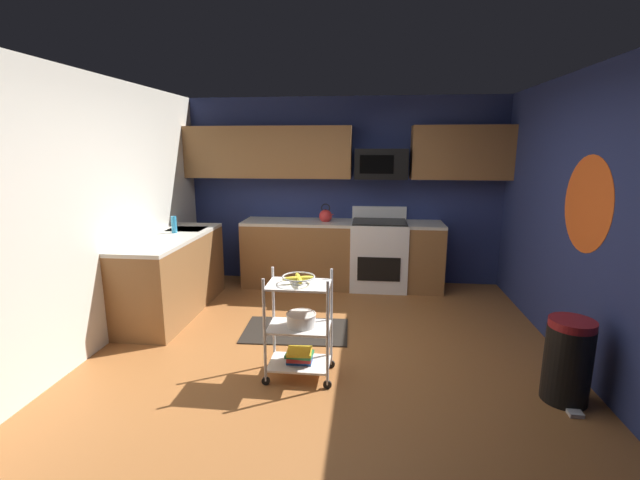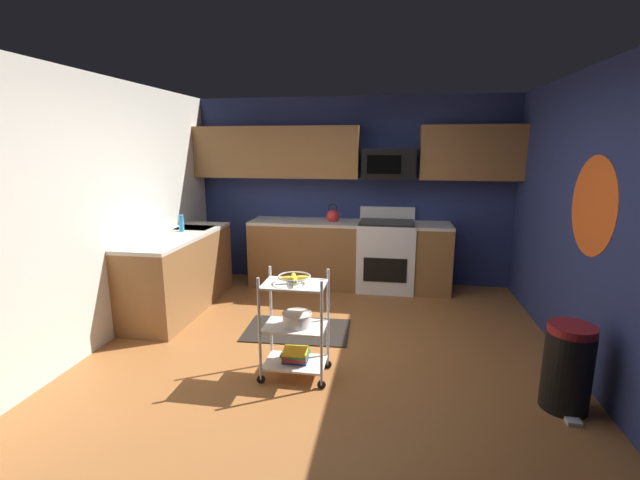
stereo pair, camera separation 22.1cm
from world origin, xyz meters
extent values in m
cube|color=#995B2D|center=(0.00, 0.00, -0.02)|extent=(4.40, 4.80, 0.04)
cube|color=navy|center=(0.00, 2.43, 1.30)|extent=(4.52, 0.06, 2.60)
cube|color=silver|center=(-2.23, 0.00, 1.30)|extent=(0.06, 4.80, 2.60)
cube|color=navy|center=(2.23, 0.00, 1.30)|extent=(0.06, 4.80, 2.60)
cylinder|color=#E5591E|center=(2.20, 0.11, 1.45)|extent=(0.00, 0.83, 0.83)
cube|color=brown|center=(0.00, 2.10, 0.44)|extent=(2.74, 0.60, 0.88)
cube|color=beige|center=(0.00, 2.10, 0.90)|extent=(2.74, 0.60, 0.04)
cube|color=brown|center=(-1.90, 0.90, 0.44)|extent=(0.60, 1.80, 0.88)
cube|color=beige|center=(-1.90, 0.90, 0.90)|extent=(0.60, 1.80, 0.04)
cube|color=#B7BABC|center=(-1.90, 1.35, 0.84)|extent=(0.44, 0.36, 0.16)
cube|color=white|center=(0.51, 2.10, 0.46)|extent=(0.76, 0.64, 0.92)
cube|color=black|center=(0.51, 1.78, 0.35)|extent=(0.56, 0.01, 0.32)
cube|color=white|center=(0.51, 2.39, 1.01)|extent=(0.76, 0.06, 0.18)
cube|color=black|center=(0.51, 2.10, 0.93)|extent=(0.72, 0.60, 0.02)
cube|color=brown|center=(-1.05, 2.23, 1.85)|extent=(2.31, 0.33, 0.70)
cube|color=brown|center=(1.55, 2.23, 1.85)|extent=(1.29, 0.33, 0.70)
cube|color=black|center=(0.51, 2.21, 1.70)|extent=(0.70, 0.38, 0.40)
cube|color=black|center=(0.45, 2.02, 1.70)|extent=(0.44, 0.01, 0.24)
cylinder|color=silver|center=(-0.45, -0.59, 0.47)|extent=(0.02, 0.02, 0.88)
cylinder|color=black|center=(-0.45, -0.59, 0.04)|extent=(0.07, 0.02, 0.07)
cylinder|color=silver|center=(0.06, -0.59, 0.47)|extent=(0.02, 0.02, 0.88)
cylinder|color=black|center=(0.06, -0.59, 0.04)|extent=(0.07, 0.02, 0.07)
cylinder|color=silver|center=(-0.45, -0.25, 0.47)|extent=(0.02, 0.02, 0.88)
cylinder|color=black|center=(-0.45, -0.25, 0.04)|extent=(0.07, 0.02, 0.07)
cylinder|color=silver|center=(0.06, -0.25, 0.47)|extent=(0.02, 0.02, 0.88)
cylinder|color=black|center=(0.06, -0.25, 0.04)|extent=(0.07, 0.02, 0.07)
cube|color=silver|center=(-0.20, -0.42, 0.12)|extent=(0.51, 0.35, 0.02)
cube|color=silver|center=(-0.20, -0.42, 0.45)|extent=(0.51, 0.35, 0.02)
cube|color=silver|center=(-0.20, -0.42, 0.82)|extent=(0.51, 0.35, 0.02)
torus|color=silver|center=(-0.20, -0.42, 0.89)|extent=(0.27, 0.27, 0.01)
cylinder|color=silver|center=(-0.20, -0.42, 0.84)|extent=(0.12, 0.12, 0.02)
ellipsoid|color=yellow|center=(-0.15, -0.40, 0.87)|extent=(0.17, 0.09, 0.04)
ellipsoid|color=yellow|center=(-0.21, -0.37, 0.87)|extent=(0.09, 0.17, 0.04)
ellipsoid|color=yellow|center=(-0.24, -0.43, 0.87)|extent=(0.17, 0.09, 0.04)
ellipsoid|color=yellow|center=(-0.18, -0.46, 0.87)|extent=(0.09, 0.17, 0.04)
cylinder|color=silver|center=(-0.18, -0.42, 0.51)|extent=(0.24, 0.24, 0.11)
torus|color=silver|center=(-0.18, -0.42, 0.57)|extent=(0.25, 0.25, 0.01)
cube|color=#1E4C8C|center=(-0.20, -0.42, 0.14)|extent=(0.21, 0.13, 0.03)
cube|color=#B22626|center=(-0.20, -0.42, 0.17)|extent=(0.21, 0.17, 0.03)
cube|color=#26723F|center=(-0.20, -0.42, 0.20)|extent=(0.24, 0.18, 0.02)
cube|color=gold|center=(-0.20, -0.42, 0.23)|extent=(0.22, 0.20, 0.02)
sphere|color=red|center=(-0.23, 2.10, 0.99)|extent=(0.18, 0.18, 0.18)
sphere|color=black|center=(-0.23, 2.10, 1.08)|extent=(0.03, 0.03, 0.03)
cone|color=red|center=(-0.15, 2.10, 1.01)|extent=(0.09, 0.04, 0.06)
torus|color=black|center=(-0.23, 2.10, 1.10)|extent=(0.12, 0.01, 0.12)
cylinder|color=#2D8CBF|center=(-1.94, 1.09, 1.02)|extent=(0.06, 0.06, 0.20)
cylinder|color=black|center=(1.90, -0.54, 0.30)|extent=(0.34, 0.34, 0.60)
cylinder|color=maroon|center=(1.90, -0.54, 0.63)|extent=(0.33, 0.33, 0.06)
cube|color=#B2B2B7|center=(1.90, -0.75, 0.01)|extent=(0.10, 0.08, 0.03)
cube|color=black|center=(-0.38, 0.49, 0.01)|extent=(1.13, 0.75, 0.01)
camera|label=1|loc=(0.36, -3.79, 1.93)|focal=24.47mm
camera|label=2|loc=(0.58, -3.76, 1.93)|focal=24.47mm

